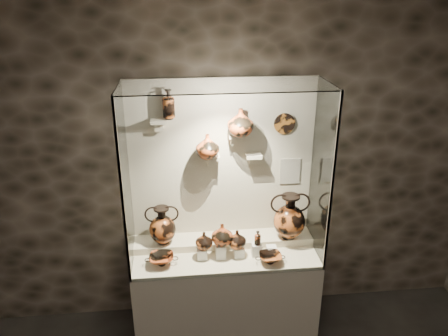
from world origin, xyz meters
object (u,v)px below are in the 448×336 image
at_px(jug_a, 204,240).
at_px(jug_b, 222,234).
at_px(ovoid_vase_a, 207,146).
at_px(ovoid_vase_b, 241,122).
at_px(lekythos_tall, 169,103).
at_px(jug_c, 237,239).
at_px(kylix_right, 270,258).
at_px(lekythos_small, 258,237).
at_px(amphora_left, 162,225).
at_px(kylix_left, 162,259).
at_px(amphora_right, 289,216).

height_order(jug_a, jug_b, jug_b).
bearing_deg(ovoid_vase_a, ovoid_vase_b, -20.95).
relative_size(lekythos_tall, ovoid_vase_b, 1.18).
bearing_deg(jug_c, kylix_right, -37.87).
height_order(jug_b, ovoid_vase_a, ovoid_vase_a).
xyz_separation_m(kylix_right, ovoid_vase_a, (-0.52, 0.37, 0.94)).
xyz_separation_m(jug_c, lekythos_small, (0.18, -0.02, 0.02)).
xyz_separation_m(amphora_left, jug_b, (0.54, -0.18, -0.02)).
xyz_separation_m(jug_a, lekythos_small, (0.48, -0.02, 0.02)).
relative_size(jug_b, kylix_left, 0.72).
distance_m(lekythos_small, ovoid_vase_b, 1.05).
bearing_deg(amphora_right, amphora_left, 172.02).
distance_m(jug_a, lekythos_small, 0.48).
relative_size(kylix_left, lekythos_tall, 0.99).
distance_m(jug_b, lekythos_tall, 1.25).
xyz_separation_m(kylix_left, ovoid_vase_a, (0.44, 0.29, 0.94)).
relative_size(amphora_left, jug_b, 1.82).
xyz_separation_m(amphora_right, lekythos_small, (-0.33, -0.18, -0.10)).
distance_m(jug_c, kylix_left, 0.70).
bearing_deg(jug_a, ovoid_vase_b, 37.68).
bearing_deg(amphora_left, ovoid_vase_b, 26.73).
xyz_separation_m(amphora_left, lekythos_tall, (0.11, 0.09, 1.12)).
height_order(jug_c, ovoid_vase_a, ovoid_vase_a).
bearing_deg(ovoid_vase_b, ovoid_vase_a, -176.16).
height_order(amphora_right, jug_c, amphora_right).
xyz_separation_m(lekythos_small, kylix_left, (-0.87, -0.04, -0.14)).
height_order(kylix_left, kylix_right, kylix_left).
xyz_separation_m(jug_c, kylix_left, (-0.68, -0.07, -0.12)).
bearing_deg(ovoid_vase_a, amphora_left, 167.10).
bearing_deg(kylix_left, jug_c, 24.91).
distance_m(amphora_left, jug_c, 0.70).
relative_size(amphora_left, amphora_right, 0.83).
bearing_deg(ovoid_vase_a, jug_c, -62.44).
xyz_separation_m(jug_a, lekythos_tall, (-0.26, 0.27, 1.20)).
distance_m(jug_c, ovoid_vase_b, 1.05).
distance_m(kylix_left, ovoid_vase_b, 1.39).
height_order(jug_b, kylix_right, jug_b).
relative_size(jug_c, lekythos_small, 1.11).
bearing_deg(amphora_right, lekythos_tall, 167.02).
xyz_separation_m(amphora_right, jug_a, (-0.81, -0.15, -0.11)).
distance_m(kylix_left, kylix_right, 0.97).
xyz_separation_m(jug_c, ovoid_vase_a, (-0.24, 0.23, 0.82)).
relative_size(jug_a, kylix_left, 0.58).
xyz_separation_m(amphora_left, jug_a, (0.37, -0.18, -0.07)).
bearing_deg(kylix_right, lekythos_tall, 176.20).
relative_size(amphora_right, lekythos_tall, 1.58).
bearing_deg(jug_a, lekythos_small, 2.90).
relative_size(amphora_left, lekythos_tall, 1.31).
bearing_deg(kylix_right, amphora_right, 73.80).
distance_m(amphora_right, ovoid_vase_a, 1.03).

